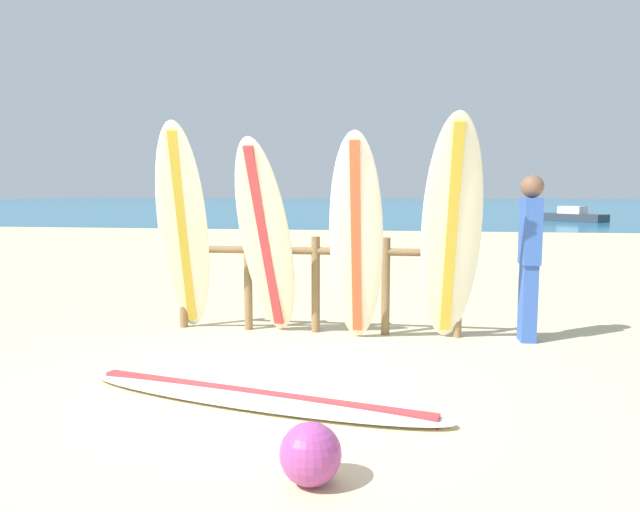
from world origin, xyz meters
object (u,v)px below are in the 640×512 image
Objects in this scene: surfboard_leaning_left at (266,240)px; surfboard_leaning_center at (451,232)px; surfboard_rack at (316,274)px; surfboard_leaning_center_left at (356,240)px; small_boat_offshore at (572,216)px; surfboard_leaning_far_left at (183,231)px; beachgoer_standing at (530,251)px; surfboard_lying_on_sand at (257,396)px; beach_ball at (310,454)px.

surfboard_leaning_center reaches higher than surfboard_leaning_left.
surfboard_rack is 1.48× the size of surfboard_leaning_center_left.
surfboard_leaning_center_left is at bearing -108.07° from small_boat_offshore.
surfboard_leaning_far_left is 1.31× the size of beachgoer_standing.
surfboard_rack is 0.68m from surfboard_leaning_left.
surfboard_lying_on_sand is (1.25, -1.82, -1.06)m from surfboard_leaning_far_left.
small_boat_offshore reaches higher than surfboard_lying_on_sand.
surfboard_leaning_left is (0.86, 0.02, -0.08)m from surfboard_leaning_far_left.
beachgoer_standing is 25.11m from small_boat_offshore.
beachgoer_standing is at bearing 4.61° from surfboard_leaning_far_left.
surfboard_rack is 25.68m from small_boat_offshore.
small_boat_offshore is (8.60, 26.39, 0.22)m from surfboard_lying_on_sand.
beachgoer_standing reaches higher than small_boat_offshore.
beachgoer_standing is 3.72m from beach_ball.
surfboard_lying_on_sand is at bearing -136.78° from beachgoer_standing.
beachgoer_standing reaches higher than surfboard_rack.
beachgoer_standing is at bearing 5.75° from surfboard_leaning_left.
surfboard_lying_on_sand is 1.74× the size of beachgoer_standing.
beach_ball is at bearing -116.81° from beachgoer_standing.
beach_ball is at bearing -58.31° from surfboard_leaning_far_left.
surfboard_leaning_center reaches higher than beachgoer_standing.
surfboard_leaning_center reaches higher than beach_ball.
small_boat_offshore is (8.05, 24.67, -0.77)m from surfboard_leaning_center_left.
surfboard_rack is at bearing 14.57° from surfboard_leaning_far_left.
surfboard_leaning_far_left is 0.98× the size of surfboard_leaning_center.
surfboard_leaning_center_left reaches higher than beachgoer_standing.
surfboard_rack is at bearing 35.40° from surfboard_leaning_left.
surfboard_rack is at bearing 165.31° from surfboard_leaning_center.
beach_ball is at bearing -89.17° from surfboard_leaning_center_left.
small_boat_offshore is 28.68m from beach_ball.
beach_ball is at bearing -71.99° from surfboard_leaning_left.
surfboard_leaning_center is at bearing -0.34° from surfboard_leaning_far_left.
surfboard_lying_on_sand is (0.38, -1.84, -0.98)m from surfboard_leaning_left.
surfboard_rack is 0.76m from surfboard_leaning_center_left.
surfboard_leaning_left is 2.12m from surfboard_lying_on_sand.
surfboard_leaning_center_left is (0.93, -0.12, 0.02)m from surfboard_leaning_left.
surfboard_rack is at bearing -109.37° from small_boat_offshore.
beachgoer_standing reaches higher than beach_ball.
surfboard_lying_on_sand is 8.91× the size of beach_ball.
surfboard_leaning_far_left is at bearing -165.43° from surfboard_rack.
surfboard_leaning_far_left is 6.71× the size of beach_ball.
surfboard_leaning_center_left reaches higher than small_boat_offshore.
surfboard_leaning_center_left is 25.96m from small_boat_offshore.
surfboard_leaning_left is 2.63m from beachgoer_standing.
surfboard_lying_on_sand is at bearing -92.09° from surfboard_rack.
small_boat_offshore is (8.98, 24.55, -0.76)m from surfboard_leaning_left.
beach_ball is (0.51, -3.32, -0.46)m from surfboard_rack.
small_boat_offshore is at bearing 73.80° from surfboard_leaning_center.
surfboard_leaning_center reaches higher than surfboard_leaning_center_left.
small_boat_offshore is 9.22× the size of beach_ball.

